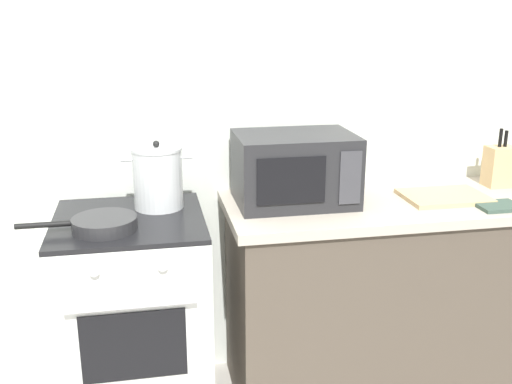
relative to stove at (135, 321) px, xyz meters
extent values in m
cube|color=silver|center=(0.65, 0.37, 0.79)|extent=(4.40, 0.10, 2.50)
cube|color=#4C4238|center=(1.25, 0.02, -0.02)|extent=(1.64, 0.56, 0.88)
cube|color=#ADA393|center=(1.25, 0.02, 0.44)|extent=(1.70, 0.60, 0.04)
cube|color=white|center=(0.00, 0.00, -0.01)|extent=(0.60, 0.60, 0.90)
cube|color=black|center=(0.00, 0.00, 0.45)|extent=(0.60, 0.60, 0.02)
cube|color=black|center=(0.00, -0.30, 0.06)|extent=(0.39, 0.01, 0.28)
cylinder|color=silver|center=(0.00, -0.33, 0.24)|extent=(0.48, 0.02, 0.02)
cylinder|color=silver|center=(-0.12, -0.31, 0.38)|extent=(0.04, 0.02, 0.04)
cylinder|color=silver|center=(0.12, -0.31, 0.38)|extent=(0.04, 0.02, 0.04)
cylinder|color=silver|center=(0.13, 0.12, 0.58)|extent=(0.20, 0.20, 0.25)
cylinder|color=silver|center=(0.13, 0.12, 0.71)|extent=(0.21, 0.21, 0.01)
sphere|color=black|center=(0.13, 0.12, 0.73)|extent=(0.03, 0.03, 0.03)
cylinder|color=silver|center=(0.00, 0.12, 0.67)|extent=(0.05, 0.01, 0.01)
cylinder|color=silver|center=(0.25, 0.12, 0.67)|extent=(0.05, 0.01, 0.01)
cylinder|color=#28282B|center=(-0.08, -0.12, 0.48)|extent=(0.25, 0.25, 0.05)
cylinder|color=black|center=(-0.31, -0.12, 0.49)|extent=(0.20, 0.02, 0.02)
cube|color=#232326|center=(0.70, 0.08, 0.61)|extent=(0.50, 0.36, 0.30)
cube|color=black|center=(0.64, -0.10, 0.61)|extent=(0.28, 0.01, 0.19)
cube|color=#38383D|center=(0.89, -0.10, 0.61)|extent=(0.09, 0.01, 0.22)
cube|color=tan|center=(1.37, 0.00, 0.47)|extent=(0.36, 0.26, 0.02)
cube|color=tan|center=(1.71, 0.14, 0.55)|extent=(0.13, 0.10, 0.19)
cylinder|color=black|center=(1.70, 0.14, 0.69)|extent=(0.02, 0.02, 0.09)
cylinder|color=black|center=(1.73, 0.14, 0.69)|extent=(0.02, 0.02, 0.08)
cube|color=#384C42|center=(1.53, -0.16, 0.47)|extent=(0.18, 0.14, 0.02)
camera|label=1|loc=(0.08, -2.31, 1.26)|focal=41.94mm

